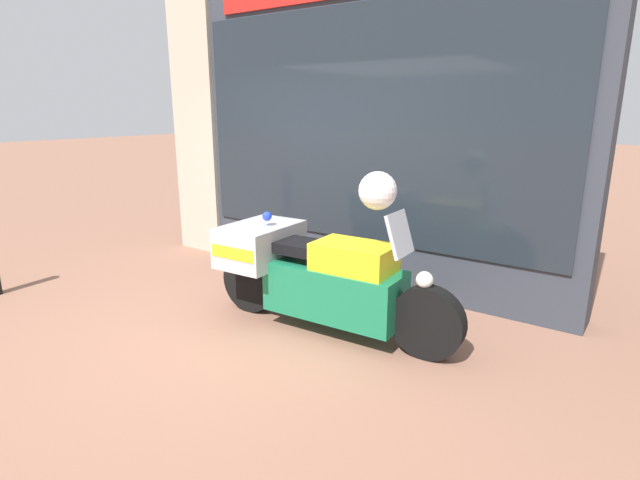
% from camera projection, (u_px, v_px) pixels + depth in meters
% --- Properties ---
extents(ground_plane, '(60.00, 60.00, 0.00)m').
position_uv_depth(ground_plane, '(225.00, 332.00, 4.56)').
color(ground_plane, '#8E604C').
extents(shop_building, '(5.37, 0.55, 3.47)m').
position_uv_depth(shop_building, '(319.00, 129.00, 5.88)').
color(shop_building, '#333842').
rests_on(shop_building, ground).
extents(window_display, '(4.16, 0.30, 1.86)m').
position_uv_depth(window_display, '(367.00, 243.00, 5.87)').
color(window_display, slate).
rests_on(window_display, ground).
extents(paramedic_motorcycle, '(2.47, 0.83, 1.18)m').
position_uv_depth(paramedic_motorcycle, '(312.00, 272.00, 4.55)').
color(paramedic_motorcycle, black).
rests_on(paramedic_motorcycle, ground).
extents(white_helmet, '(0.31, 0.31, 0.31)m').
position_uv_depth(white_helmet, '(378.00, 191.00, 4.01)').
color(white_helmet, white).
rests_on(white_helmet, paramedic_motorcycle).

